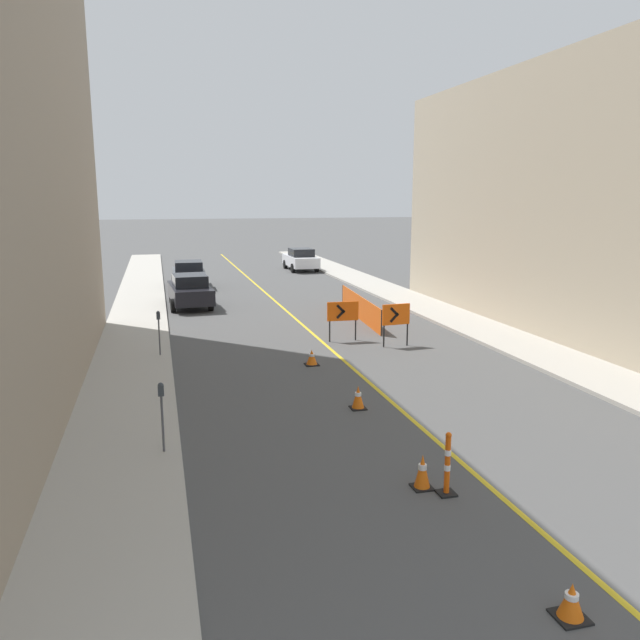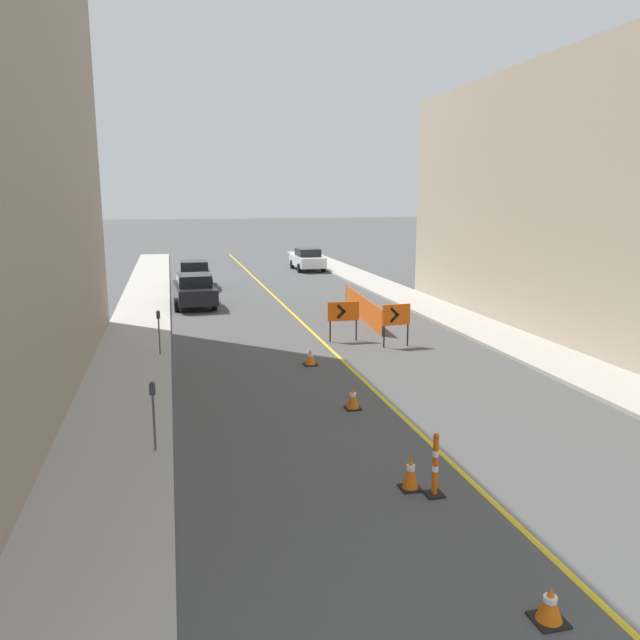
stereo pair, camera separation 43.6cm
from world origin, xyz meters
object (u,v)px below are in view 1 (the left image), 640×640
at_px(traffic_cone_fourth, 312,357).
at_px(traffic_cone_third, 358,397).
at_px(parked_car_curb_mid, 189,274).
at_px(parking_meter_far_curb, 159,324).
at_px(parked_car_curb_near, 190,290).
at_px(delineator_post_front, 447,468).
at_px(parked_car_curb_far, 301,259).
at_px(arrow_barricade_secondary, 396,316).
at_px(traffic_cone_nearest, 571,601).
at_px(traffic_cone_second, 422,472).
at_px(parking_meter_near_curb, 162,403).
at_px(arrow_barricade_primary, 343,313).

bearing_deg(traffic_cone_fourth, traffic_cone_third, -88.22).
xyz_separation_m(parked_car_curb_mid, parking_meter_far_curb, (-1.79, -16.21, 0.36)).
bearing_deg(parked_car_curb_near, delineator_post_front, -84.25).
bearing_deg(parked_car_curb_far, parking_meter_far_curb, -114.35).
xyz_separation_m(arrow_barricade_secondary, parking_meter_far_curb, (-8.15, 0.38, 0.07)).
bearing_deg(traffic_cone_nearest, parked_car_curb_far, 82.23).
xyz_separation_m(traffic_cone_third, parked_car_curb_near, (-3.27, 16.12, 0.51)).
bearing_deg(parked_car_curb_near, traffic_cone_third, -81.95).
bearing_deg(traffic_cone_nearest, parking_meter_far_curb, 108.56).
bearing_deg(delineator_post_front, traffic_cone_third, 91.25).
relative_size(traffic_cone_nearest, delineator_post_front, 0.41).
distance_m(arrow_barricade_secondary, parked_car_curb_near, 12.10).
xyz_separation_m(traffic_cone_fourth, delineator_post_front, (0.24, -9.12, 0.26)).
xyz_separation_m(parked_car_curb_near, parked_car_curb_far, (8.57, 13.46, 0.00)).
bearing_deg(traffic_cone_nearest, traffic_cone_third, 90.92).
relative_size(traffic_cone_second, parking_meter_near_curb, 0.44).
bearing_deg(parking_meter_far_curb, traffic_cone_second, -67.15).
relative_size(delineator_post_front, arrow_barricade_primary, 0.80).
distance_m(traffic_cone_second, parking_meter_near_curb, 5.34).
xyz_separation_m(traffic_cone_nearest, traffic_cone_third, (-0.13, 8.28, 0.05)).
bearing_deg(traffic_cone_fourth, parked_car_curb_near, 104.89).
distance_m(arrow_barricade_secondary, parking_meter_near_curb, 11.30).
xyz_separation_m(traffic_cone_second, parking_meter_far_curb, (-4.57, 10.84, 0.84)).
relative_size(traffic_cone_nearest, traffic_cone_second, 0.75).
xyz_separation_m(traffic_cone_fourth, parked_car_curb_far, (5.44, 25.26, 0.55)).
relative_size(arrow_barricade_secondary, parked_car_curb_near, 0.35).
distance_m(traffic_cone_fourth, parked_car_curb_far, 25.85).
bearing_deg(traffic_cone_second, arrow_barricade_secondary, 71.10).
bearing_deg(traffic_cone_second, traffic_cone_third, 87.18).
distance_m(arrow_barricade_secondary, parked_car_curb_far, 23.66).
xyz_separation_m(traffic_cone_nearest, delineator_post_front, (-0.03, 3.48, 0.27)).
xyz_separation_m(delineator_post_front, parked_car_curb_far, (5.20, 34.38, 0.29)).
relative_size(parked_car_curb_near, parked_car_curb_mid, 1.01).
height_order(traffic_cone_second, delineator_post_front, delineator_post_front).
distance_m(traffic_cone_third, traffic_cone_fourth, 4.32).
xyz_separation_m(arrow_barricade_primary, parked_car_curb_mid, (-4.77, 15.32, -0.26)).
distance_m(traffic_cone_fourth, arrow_barricade_primary, 3.61).
relative_size(traffic_cone_fourth, parking_meter_near_curb, 0.34).
xyz_separation_m(parked_car_curb_near, parking_meter_near_curb, (-1.52, -17.94, 0.35)).
xyz_separation_m(parked_car_curb_near, parking_meter_far_curb, (-1.52, -9.74, 0.36)).
relative_size(traffic_cone_third, parking_meter_near_curb, 0.41).
xyz_separation_m(traffic_cone_nearest, traffic_cone_second, (-0.35, 3.82, 0.08)).
height_order(parked_car_curb_near, parking_meter_far_curb, parking_meter_far_curb).
bearing_deg(delineator_post_front, parking_meter_far_curb, 113.64).
bearing_deg(arrow_barricade_secondary, parked_car_curb_mid, 106.30).
bearing_deg(traffic_cone_nearest, arrow_barricade_secondary, 77.26).
bearing_deg(traffic_cone_fourth, arrow_barricade_primary, 57.16).
bearing_deg(traffic_cone_fourth, parked_car_curb_far, 77.86).
bearing_deg(parking_meter_near_curb, delineator_post_front, -31.29).
bearing_deg(traffic_cone_second, arrow_barricade_primary, 80.35).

